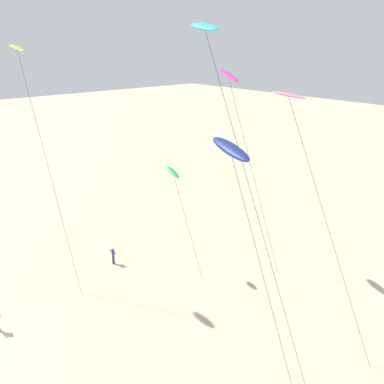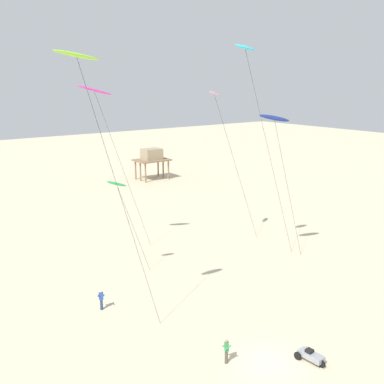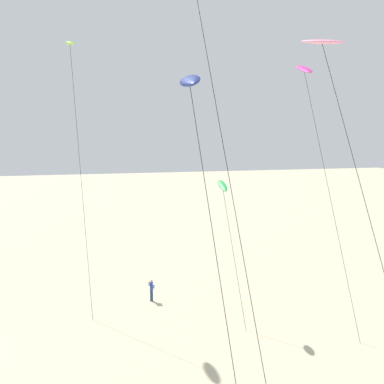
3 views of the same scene
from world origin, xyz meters
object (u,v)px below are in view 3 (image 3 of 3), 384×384
at_px(kite_navy, 190,83).
at_px(kite_pink, 324,49).
at_px(kite_magenta, 304,71).
at_px(kite_green, 223,188).
at_px(kite_flyer_nearest, 151,290).
at_px(kite_lime, 70,46).

relative_size(kite_navy, kite_pink, 0.89).
bearing_deg(kite_magenta, kite_green, -99.20).
bearing_deg(kite_flyer_nearest, kite_navy, -6.98).
relative_size(kite_magenta, kite_flyer_nearest, 10.46).
xyz_separation_m(kite_lime, kite_magenta, (8.02, 14.95, -2.20)).
distance_m(kite_navy, kite_pink, 7.07).
height_order(kite_lime, kite_pink, kite_lime).
bearing_deg(kite_magenta, kite_navy, -44.60).
bearing_deg(kite_lime, kite_pink, 28.17).
bearing_deg(kite_green, kite_pink, 2.28).
xyz_separation_m(kite_pink, kite_flyer_nearest, (-15.31, -4.62, -15.34)).
xyz_separation_m(kite_navy, kite_green, (-12.79, 6.22, -5.54)).
bearing_deg(kite_navy, kite_flyer_nearest, 173.02).
bearing_deg(kite_green, kite_flyer_nearest, -133.56).
relative_size(kite_lime, kite_flyer_nearest, 11.73).
xyz_separation_m(kite_navy, kite_pink, (-1.45, 6.67, 1.83)).
xyz_separation_m(kite_magenta, kite_flyer_nearest, (-4.86, -9.68, -15.88)).
bearing_deg(kite_navy, kite_magenta, 135.40).
bearing_deg(kite_navy, kite_lime, -170.82).
bearing_deg(kite_lime, kite_green, 52.95).
distance_m(kite_pink, kite_flyer_nearest, 22.16).
distance_m(kite_magenta, kite_flyer_nearest, 19.22).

